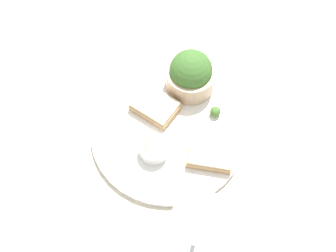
{
  "coord_description": "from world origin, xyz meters",
  "views": [
    {
      "loc": [
        0.09,
        -0.4,
        0.82
      ],
      "look_at": [
        0.0,
        0.0,
        0.03
      ],
      "focal_mm": 45.0,
      "sensor_mm": 36.0,
      "label": 1
    }
  ],
  "objects_px": {
    "wine_glass": "(199,224)",
    "cheese_toast_near": "(155,106)",
    "sauce_ramekin": "(154,149)",
    "cheese_toast_far": "(210,155)",
    "salad_bowl": "(191,74)"
  },
  "relations": [
    {
      "from": "cheese_toast_far",
      "to": "wine_glass",
      "type": "bearing_deg",
      "value": -89.55
    },
    {
      "from": "cheese_toast_near",
      "to": "wine_glass",
      "type": "xyz_separation_m",
      "value": [
        0.14,
        -0.26,
        0.09
      ]
    },
    {
      "from": "sauce_ramekin",
      "to": "wine_glass",
      "type": "bearing_deg",
      "value": -53.3
    },
    {
      "from": "cheese_toast_near",
      "to": "wine_glass",
      "type": "height_order",
      "value": "wine_glass"
    },
    {
      "from": "wine_glass",
      "to": "sauce_ramekin",
      "type": "bearing_deg",
      "value": 126.7
    },
    {
      "from": "cheese_toast_far",
      "to": "wine_glass",
      "type": "xyz_separation_m",
      "value": [
        0.0,
        -0.17,
        0.09
      ]
    },
    {
      "from": "sauce_ramekin",
      "to": "cheese_toast_near",
      "type": "height_order",
      "value": "sauce_ramekin"
    },
    {
      "from": "salad_bowl",
      "to": "cheese_toast_far",
      "type": "bearing_deg",
      "value": -65.98
    },
    {
      "from": "salad_bowl",
      "to": "cheese_toast_near",
      "type": "distance_m",
      "value": 0.11
    },
    {
      "from": "cheese_toast_near",
      "to": "sauce_ramekin",
      "type": "bearing_deg",
      "value": -78.25
    },
    {
      "from": "sauce_ramekin",
      "to": "cheese_toast_far",
      "type": "bearing_deg",
      "value": 6.14
    },
    {
      "from": "sauce_ramekin",
      "to": "cheese_toast_far",
      "type": "height_order",
      "value": "sauce_ramekin"
    },
    {
      "from": "sauce_ramekin",
      "to": "cheese_toast_near",
      "type": "bearing_deg",
      "value": 101.75
    },
    {
      "from": "cheese_toast_far",
      "to": "wine_glass",
      "type": "distance_m",
      "value": 0.19
    },
    {
      "from": "wine_glass",
      "to": "cheese_toast_near",
      "type": "bearing_deg",
      "value": 118.14
    }
  ]
}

